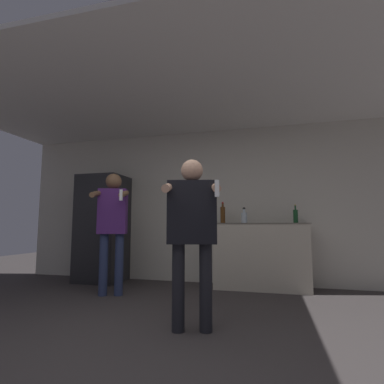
{
  "coord_description": "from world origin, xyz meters",
  "views": [
    {
      "loc": [
        0.92,
        -2.09,
        0.94
      ],
      "look_at": [
        0.22,
        0.59,
        1.25
      ],
      "focal_mm": 28.0,
      "sensor_mm": 36.0,
      "label": 1
    }
  ],
  "objects_px": {
    "bottle_clear_vodka": "(296,216)",
    "bottle_brown_liquor": "(244,217)",
    "person_woman_foreground": "(192,225)",
    "bottle_short_whiskey": "(223,214)",
    "refrigerator": "(103,228)",
    "person_man_side": "(112,220)"
  },
  "relations": [
    {
      "from": "bottle_clear_vodka",
      "to": "bottle_brown_liquor",
      "type": "bearing_deg",
      "value": -180.0
    },
    {
      "from": "person_woman_foreground",
      "to": "bottle_short_whiskey",
      "type": "bearing_deg",
      "value": 90.66
    },
    {
      "from": "refrigerator",
      "to": "bottle_brown_liquor",
      "type": "distance_m",
      "value": 2.41
    },
    {
      "from": "refrigerator",
      "to": "person_man_side",
      "type": "bearing_deg",
      "value": -52.21
    },
    {
      "from": "bottle_short_whiskey",
      "to": "person_man_side",
      "type": "bearing_deg",
      "value": -145.85
    },
    {
      "from": "bottle_brown_liquor",
      "to": "bottle_clear_vodka",
      "type": "xyz_separation_m",
      "value": [
        0.75,
        0.0,
        0.01
      ]
    },
    {
      "from": "person_woman_foreground",
      "to": "refrigerator",
      "type": "bearing_deg",
      "value": 137.4
    },
    {
      "from": "bottle_clear_vodka",
      "to": "refrigerator",
      "type": "bearing_deg",
      "value": -179.07
    },
    {
      "from": "refrigerator",
      "to": "bottle_short_whiskey",
      "type": "relative_size",
      "value": 5.41
    },
    {
      "from": "bottle_brown_liquor",
      "to": "person_man_side",
      "type": "height_order",
      "value": "person_man_side"
    },
    {
      "from": "bottle_clear_vodka",
      "to": "bottle_short_whiskey",
      "type": "relative_size",
      "value": 0.83
    },
    {
      "from": "bottle_brown_liquor",
      "to": "bottle_clear_vodka",
      "type": "distance_m",
      "value": 0.75
    },
    {
      "from": "refrigerator",
      "to": "person_man_side",
      "type": "xyz_separation_m",
      "value": [
        0.69,
        -0.89,
        0.11
      ]
    },
    {
      "from": "bottle_brown_liquor",
      "to": "bottle_clear_vodka",
      "type": "bearing_deg",
      "value": 0.0
    },
    {
      "from": "person_man_side",
      "to": "refrigerator",
      "type": "bearing_deg",
      "value": 127.79
    },
    {
      "from": "refrigerator",
      "to": "person_woman_foreground",
      "type": "bearing_deg",
      "value": -42.6
    },
    {
      "from": "bottle_brown_liquor",
      "to": "bottle_short_whiskey",
      "type": "relative_size",
      "value": 0.73
    },
    {
      "from": "refrigerator",
      "to": "bottle_clear_vodka",
      "type": "xyz_separation_m",
      "value": [
        3.15,
        0.05,
        0.18
      ]
    },
    {
      "from": "bottle_short_whiskey",
      "to": "person_woman_foreground",
      "type": "distance_m",
      "value": 1.98
    },
    {
      "from": "refrigerator",
      "to": "person_man_side",
      "type": "height_order",
      "value": "refrigerator"
    },
    {
      "from": "bottle_brown_liquor",
      "to": "bottle_clear_vodka",
      "type": "relative_size",
      "value": 0.89
    },
    {
      "from": "person_woman_foreground",
      "to": "bottle_brown_liquor",
      "type": "bearing_deg",
      "value": 81.18
    }
  ]
}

